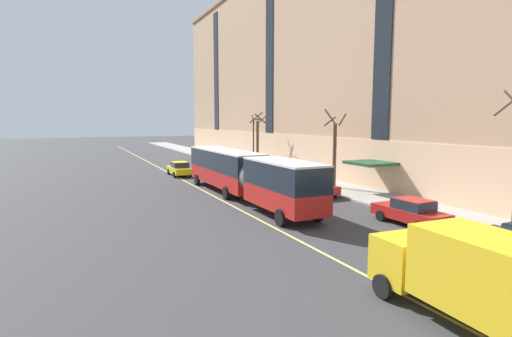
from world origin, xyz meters
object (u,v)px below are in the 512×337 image
parked_car_red_7 (219,160)px  taxi_cab (180,169)px  parked_car_red_4 (411,212)px  city_bus (243,172)px  parked_car_black_5 (236,165)px  parked_car_red_2 (314,186)px  street_tree_far_uptown (258,140)px  street_tree_mid_block (334,150)px  fire_hydrant (321,185)px  parked_car_champagne_0 (278,176)px  parked_car_champagne_6 (205,157)px  street_lamp (254,138)px  box_truck (490,280)px

parked_car_red_7 → taxi_cab: same height
parked_car_red_4 → taxi_cab: same height
city_bus → parked_car_black_5: (5.78, 15.70, -1.29)m
parked_car_red_2 → street_tree_far_uptown: size_ratio=0.68×
street_tree_mid_block → fire_hydrant: 3.30m
parked_car_black_5 → parked_car_champagne_0: bearing=-89.3°
parked_car_champagne_6 → street_tree_far_uptown: size_ratio=0.68×
parked_car_red_2 → parked_car_red_7: same height
parked_car_red_4 → fire_hydrant: 11.96m
parked_car_black_5 → parked_car_red_7: (0.15, 6.18, -0.00)m
parked_car_black_5 → parked_car_champagne_6: 12.27m
parked_car_black_5 → taxi_cab: (-6.97, -0.68, 0.00)m
city_bus → street_lamp: bearing=62.2°
taxi_cab → street_tree_far_uptown: street_tree_far_uptown is taller
parked_car_red_7 → street_tree_far_uptown: street_tree_far_uptown is taller
street_tree_far_uptown → parked_car_champagne_0: bearing=-105.6°
city_bus → fire_hydrant: city_bus is taller
street_lamp → parked_car_red_2: bearing=-96.6°
street_lamp → fire_hydrant: street_lamp is taller
parked_car_red_4 → parked_car_red_7: size_ratio=1.02×
parked_car_red_2 → parked_car_red_4: (-0.12, -10.27, -0.00)m
parked_car_red_4 → street_tree_mid_block: street_tree_mid_block is taller
box_truck → street_tree_mid_block: street_tree_mid_block is taller
parked_car_red_4 → parked_car_red_7: (0.16, 33.14, -0.00)m
taxi_cab → parked_car_champagne_6: bearing=61.1°
street_tree_far_uptown → street_lamp: 2.41m
parked_car_champagne_0 → fire_hydrant: size_ratio=6.63×
box_truck → fire_hydrant: box_truck is taller
street_lamp → parked_car_black_5: bearing=149.3°
city_bus → parked_car_champagne_6: (5.96, 27.97, -1.29)m
parked_car_champagne_0 → street_tree_far_uptown: bearing=74.4°
parked_car_red_2 → box_truck: bearing=-110.4°
taxi_cab → fire_hydrant: taxi_cab is taller
fire_hydrant → parked_car_red_4: bearing=-98.8°
parked_car_champagne_6 → street_lamp: street_lamp is taller
parked_car_black_5 → box_truck: bearing=-101.3°
box_truck → parked_car_red_2: bearing=69.6°
street_lamp → taxi_cab: bearing=177.1°
parked_car_champagne_6 → street_tree_far_uptown: street_tree_far_uptown is taller
parked_car_red_7 → street_tree_mid_block: bearing=-81.7°
city_bus → parked_car_red_2: bearing=-9.7°
parked_car_red_7 → taxi_cab: size_ratio=0.99×
parked_car_champagne_0 → fire_hydrant: (1.67, -4.78, -0.29)m
parked_car_black_5 → box_truck: (-7.39, -36.88, 0.88)m
box_truck → taxi_cab: (0.42, 36.20, -0.88)m
city_bus → parked_car_champagne_0: bearing=42.0°
parked_car_red_4 → street_tree_far_uptown: size_ratio=0.67×
parked_car_black_5 → box_truck: 37.62m
taxi_cab → street_tree_far_uptown: (10.24, 1.52, 2.91)m
fire_hydrant → taxi_cab: bearing=121.2°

